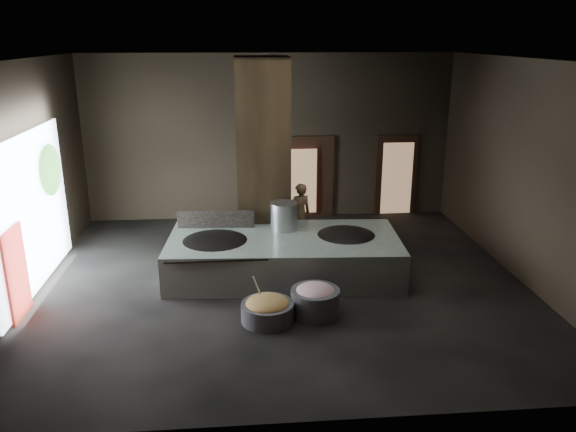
{
  "coord_description": "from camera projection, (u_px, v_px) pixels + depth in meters",
  "views": [
    {
      "loc": [
        -0.83,
        -10.75,
        4.93
      ],
      "look_at": [
        0.17,
        0.61,
        1.25
      ],
      "focal_mm": 35.0,
      "sensor_mm": 36.0,
      "label": 1
    }
  ],
  "objects": [
    {
      "name": "ladle",
      "position": [
        259.0,
        290.0,
        10.12
      ],
      "size": [
        0.23,
        0.33,
        0.68
      ],
      "primitive_type": "cylinder",
      "rotation": [
        0.49,
        0.0,
        -0.57
      ],
      "color": "#AEB2B6",
      "rests_on": "veg_basin"
    },
    {
      "name": "tree_silhouette",
      "position": [
        51.0,
        170.0,
        11.93
      ],
      "size": [
        0.28,
        1.1,
        1.1
      ],
      "primitive_type": "ellipsoid",
      "color": "#194714",
      "rests_on": "left_opening"
    },
    {
      "name": "wok_left_rim",
      "position": [
        215.0,
        241.0,
        11.74
      ],
      "size": [
        1.57,
        1.57,
        0.05
      ],
      "primitive_type": "cylinder",
      "color": "black",
      "rests_on": "hearth_platform"
    },
    {
      "name": "wok_right",
      "position": [
        346.0,
        239.0,
        12.09
      ],
      "size": [
        1.43,
        1.43,
        0.4
      ],
      "primitive_type": "ellipsoid",
      "color": "black",
      "rests_on": "hearth_platform"
    },
    {
      "name": "doorway_far",
      "position": [
        396.0,
        176.0,
        15.96
      ],
      "size": [
        1.18,
        0.08,
        2.38
      ],
      "primitive_type": "cube",
      "color": "black",
      "rests_on": "ground"
    },
    {
      "name": "meat_basin",
      "position": [
        315.0,
        302.0,
        10.33
      ],
      "size": [
        0.95,
        0.95,
        0.5
      ],
      "primitive_type": "cylinder",
      "rotation": [
        0.0,
        0.0,
        0.05
      ],
      "color": "slate",
      "rests_on": "ground"
    },
    {
      "name": "ceiling",
      "position": [
        282.0,
        57.0,
        10.38
      ],
      "size": [
        10.0,
        9.0,
        0.1
      ],
      "primitive_type": "cube",
      "color": "black",
      "rests_on": "back_wall"
    },
    {
      "name": "stock_pot",
      "position": [
        284.0,
        217.0,
        12.33
      ],
      "size": [
        0.59,
        0.59,
        0.64
      ],
      "primitive_type": "cylinder",
      "color": "#AEB2B6",
      "rests_on": "hearth_platform"
    },
    {
      "name": "hearth_platform",
      "position": [
        284.0,
        256.0,
        12.03
      ],
      "size": [
        5.01,
        2.63,
        0.85
      ],
      "primitive_type": "cube",
      "rotation": [
        0.0,
        0.0,
        -0.06
      ],
      "color": "#A6B7A5",
      "rests_on": "ground"
    },
    {
      "name": "platform_cap",
      "position": [
        284.0,
        239.0,
        11.91
      ],
      "size": [
        4.77,
        2.29,
        0.03
      ],
      "primitive_type": "cube",
      "color": "black",
      "rests_on": "hearth_platform"
    },
    {
      "name": "left_wall",
      "position": [
        18.0,
        183.0,
        10.67
      ],
      "size": [
        0.1,
        9.0,
        4.5
      ],
      "primitive_type": "cube",
      "color": "black",
      "rests_on": "ground"
    },
    {
      "name": "doorway_near",
      "position": [
        313.0,
        178.0,
        15.76
      ],
      "size": [
        1.18,
        0.08,
        2.38
      ],
      "primitive_type": "cube",
      "color": "black",
      "rests_on": "ground"
    },
    {
      "name": "veg_fill",
      "position": [
        267.0,
        303.0,
        10.05
      ],
      "size": [
        0.78,
        0.78,
        0.24
      ],
      "primitive_type": "ellipsoid",
      "color": "#A1A650",
      "rests_on": "veg_basin"
    },
    {
      "name": "cook",
      "position": [
        300.0,
        214.0,
        13.72
      ],
      "size": [
        0.64,
        0.51,
        1.54
      ],
      "primitive_type": "imported",
      "rotation": [
        0.0,
        0.0,
        3.44
      ],
      "color": "#9F7C51",
      "rests_on": "ground"
    },
    {
      "name": "right_wall",
      "position": [
        527.0,
        172.0,
        11.51
      ],
      "size": [
        0.1,
        9.0,
        4.5
      ],
      "primitive_type": "cube",
      "color": "black",
      "rests_on": "ground"
    },
    {
      "name": "meat_fill",
      "position": [
        315.0,
        292.0,
        10.27
      ],
      "size": [
        0.75,
        0.75,
        0.29
      ],
      "primitive_type": "ellipsoid",
      "color": "#CF7C89",
      "rests_on": "meat_basin"
    },
    {
      "name": "left_opening",
      "position": [
        32.0,
        212.0,
        11.06
      ],
      "size": [
        0.04,
        4.2,
        3.1
      ],
      "primitive_type": "cube",
      "color": "white",
      "rests_on": "ground"
    },
    {
      "name": "veg_basin",
      "position": [
        267.0,
        312.0,
        10.11
      ],
      "size": [
        1.07,
        1.07,
        0.35
      ],
      "primitive_type": "cylinder",
      "rotation": [
        0.0,
        0.0,
        -0.13
      ],
      "color": "slate",
      "rests_on": "ground"
    },
    {
      "name": "splash_guard",
      "position": [
        216.0,
        220.0,
        12.43
      ],
      "size": [
        1.7,
        0.17,
        0.42
      ],
      "primitive_type": "cube",
      "rotation": [
        0.0,
        0.0,
        -0.06
      ],
      "color": "black",
      "rests_on": "hearth_platform"
    },
    {
      "name": "front_wall",
      "position": [
        311.0,
        268.0,
        6.77
      ],
      "size": [
        10.0,
        0.1,
        4.5
      ],
      "primitive_type": "cube",
      "color": "black",
      "rests_on": "ground"
    },
    {
      "name": "floor",
      "position": [
        283.0,
        284.0,
        11.79
      ],
      "size": [
        10.0,
        9.0,
        0.1
      ],
      "primitive_type": "cube",
      "color": "black",
      "rests_on": "ground"
    },
    {
      "name": "wok_left",
      "position": [
        215.0,
        244.0,
        11.76
      ],
      "size": [
        1.54,
        1.54,
        0.42
      ],
      "primitive_type": "ellipsoid",
      "color": "black",
      "rests_on": "hearth_platform"
    },
    {
      "name": "doorway_near_glow",
      "position": [
        303.0,
        181.0,
        15.63
      ],
      "size": [
        0.77,
        0.04,
        1.82
      ],
      "primitive_type": "cube",
      "color": "#8C6647",
      "rests_on": "ground"
    },
    {
      "name": "pillar",
      "position": [
        263.0,
        158.0,
        12.86
      ],
      "size": [
        1.2,
        1.2,
        4.5
      ],
      "primitive_type": "cube",
      "color": "black",
      "rests_on": "ground"
    },
    {
      "name": "back_wall",
      "position": [
        269.0,
        138.0,
        15.4
      ],
      "size": [
        10.0,
        0.1,
        4.5
      ],
      "primitive_type": "cube",
      "color": "black",
      "rests_on": "ground"
    },
    {
      "name": "wok_right_rim",
      "position": [
        346.0,
        236.0,
        12.06
      ],
      "size": [
        1.46,
        1.46,
        0.05
      ],
      "primitive_type": "cylinder",
      "color": "black",
      "rests_on": "hearth_platform"
    },
    {
      "name": "doorway_far_glow",
      "position": [
        397.0,
        178.0,
        15.95
      ],
      "size": [
        0.87,
        0.04,
        2.06
      ],
      "primitive_type": "cube",
      "color": "#8C6647",
      "rests_on": "ground"
    },
    {
      "name": "pavilion_sliver",
      "position": [
        17.0,
        274.0,
        10.07
      ],
      "size": [
        0.05,
        0.9,
        1.7
      ],
      "primitive_type": "cube",
      "color": "maroon",
      "rests_on": "ground"
    }
  ]
}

